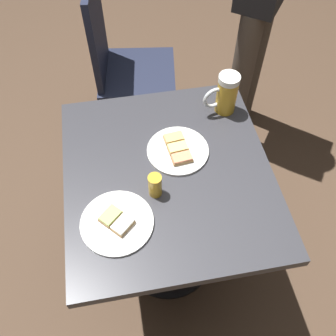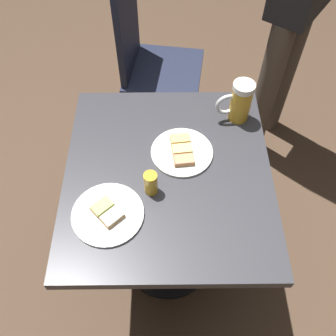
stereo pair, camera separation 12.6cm
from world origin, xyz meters
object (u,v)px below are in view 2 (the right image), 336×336
cafe_chair (150,59)px  beer_mug (239,102)px  beer_glass_small (151,183)px  plate_far (108,214)px  plate_near (182,151)px

cafe_chair → beer_mug: bearing=40.3°
beer_glass_small → plate_far: bearing=123.6°
plate_near → beer_glass_small: size_ratio=2.48×
plate_near → beer_mug: bearing=-51.1°
plate_far → beer_glass_small: size_ratio=2.59×
cafe_chair → beer_glass_small: bearing=10.5°
beer_mug → cafe_chair: size_ratio=0.17×
plate_near → plate_far: bearing=135.6°
cafe_chair → plate_far: bearing=2.4°
beer_mug → plate_far: bearing=132.6°
beer_mug → cafe_chair: 0.70m
plate_near → beer_mug: beer_mug is taller
beer_glass_small → cafe_chair: cafe_chair is taller
plate_near → cafe_chair: bearing=10.4°
beer_mug → beer_glass_small: size_ratio=1.85×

